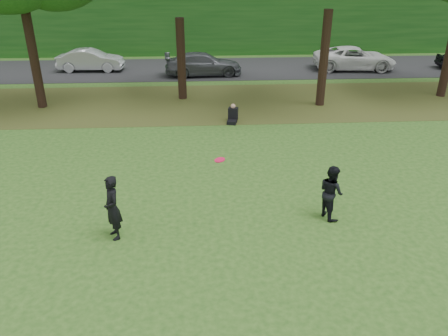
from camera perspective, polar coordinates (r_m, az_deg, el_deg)
The scene contains 9 objects.
ground at distance 11.28m, azimuth 8.57°, elevation -10.83°, with size 120.00×120.00×0.00m, color #244B17.
leaf_litter at distance 22.95m, azimuth 2.14°, elevation 8.60°, with size 60.00×7.00×0.01m, color #51451D.
street at distance 30.67m, azimuth 0.67°, elevation 12.91°, with size 70.00×7.00×0.02m, color black.
far_hedge at distance 36.18m, azimuth -0.04°, elevation 18.81°, with size 70.00×3.00×5.00m, color #164915.
player_left at distance 11.61m, azimuth -14.38°, elevation -5.07°, with size 0.64×0.42×1.76m, color black.
player_right at distance 12.55m, azimuth 13.83°, elevation -3.05°, with size 0.77×0.60×1.58m, color black.
parked_cars at distance 29.49m, azimuth 1.35°, elevation 13.82°, with size 39.69×3.70×1.49m.
frisbee at distance 11.02m, azimuth -0.56°, elevation 1.07°, with size 0.35×0.35×0.08m.
seated_person at distance 19.91m, azimuth 1.16°, elevation 6.89°, with size 0.57×0.81×0.83m.
Camera 1 is at (-2.21, -8.88, 6.60)m, focal length 35.00 mm.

